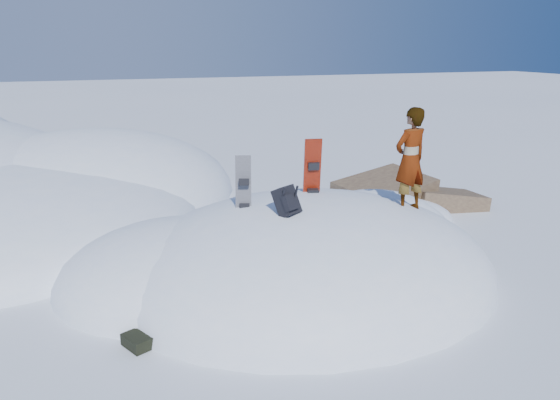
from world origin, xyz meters
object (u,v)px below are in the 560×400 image
object	(u,v)px
person	(410,160)
snowboard_dark	(244,197)
snowboard_red	(312,182)
backpack	(287,201)

from	to	relation	value
person	snowboard_dark	bearing A→B (deg)	-21.35
snowboard_red	backpack	world-z (taller)	snowboard_red
snowboard_red	backpack	size ratio (longest dim) A/B	2.97
snowboard_red	person	size ratio (longest dim) A/B	0.90
snowboard_dark	backpack	world-z (taller)	snowboard_dark
snowboard_red	snowboard_dark	size ratio (longest dim) A/B	1.17
snowboard_red	backpack	xyz separation A→B (m)	(-0.89, -1.02, -0.01)
snowboard_red	snowboard_dark	xyz separation A→B (m)	(-1.40, -0.25, -0.08)
snowboard_red	person	distance (m)	1.82
snowboard_dark	person	bearing A→B (deg)	9.38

